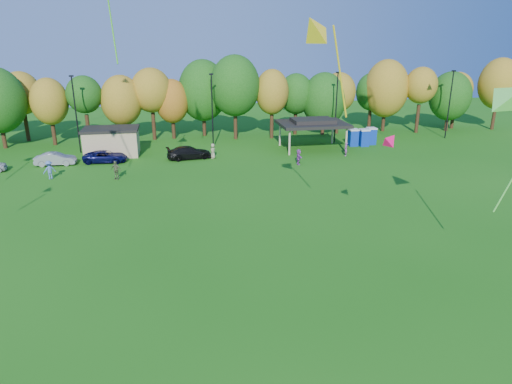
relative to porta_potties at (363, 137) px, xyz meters
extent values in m
plane|color=#19600F|center=(-20.98, -37.77, -1.10)|extent=(160.00, 160.00, 0.00)
cylinder|color=black|center=(-44.74, 6.43, 0.68)|extent=(0.50, 0.50, 3.56)
cylinder|color=black|center=(-43.11, 10.48, 0.80)|extent=(0.50, 0.50, 3.79)
ellipsoid|color=olive|center=(-43.11, 10.48, 5.22)|extent=(4.94, 4.94, 5.58)
cylinder|color=black|center=(-39.00, 7.24, 0.57)|extent=(0.50, 0.50, 3.34)
ellipsoid|color=olive|center=(-39.00, 7.24, 4.47)|extent=(4.61, 4.61, 5.88)
cylinder|color=black|center=(-34.71, 7.08, 0.81)|extent=(0.50, 0.50, 3.82)
ellipsoid|color=#144C0F|center=(-34.71, 7.08, 5.26)|extent=(4.43, 4.43, 4.73)
cylinder|color=black|center=(-30.29, 7.73, 0.53)|extent=(0.50, 0.50, 3.25)
ellipsoid|color=olive|center=(-30.29, 7.73, 4.32)|extent=(5.33, 5.33, 6.53)
cylinder|color=black|center=(-26.44, 8.30, 0.88)|extent=(0.50, 0.50, 3.96)
ellipsoid|color=olive|center=(-26.44, 8.30, 5.51)|extent=(5.31, 5.31, 5.82)
cylinder|color=black|center=(-23.83, 8.57, 0.43)|extent=(0.50, 0.50, 3.05)
ellipsoid|color=#995914|center=(-23.83, 8.57, 3.98)|extent=(4.54, 4.54, 5.87)
cylinder|color=black|center=(-19.57, 9.76, 0.79)|extent=(0.50, 0.50, 3.77)
ellipsoid|color=#144C0F|center=(-19.57, 9.76, 5.19)|extent=(6.69, 6.69, 8.35)
cylinder|color=black|center=(-15.53, 6.77, 1.04)|extent=(0.50, 0.50, 4.28)
ellipsoid|color=#144C0F|center=(-15.53, 6.77, 6.04)|extent=(6.64, 6.64, 8.01)
cylinder|color=black|center=(-10.57, 6.44, 0.78)|extent=(0.50, 0.50, 3.76)
ellipsoid|color=olive|center=(-10.57, 6.44, 5.17)|extent=(4.49, 4.49, 6.02)
cylinder|color=black|center=(-6.70, 8.48, 0.62)|extent=(0.50, 0.50, 3.43)
ellipsoid|color=#144C0F|center=(-6.70, 8.48, 4.62)|extent=(4.77, 4.77, 5.63)
cylinder|color=black|center=(-2.87, 7.63, 0.38)|extent=(0.50, 0.50, 2.95)
ellipsoid|color=#144C0F|center=(-2.87, 7.63, 3.83)|extent=(6.14, 6.14, 7.54)
cylinder|color=black|center=(-0.60, 8.09, 0.66)|extent=(0.50, 0.50, 3.52)
ellipsoid|color=olive|center=(-0.60, 8.09, 4.77)|extent=(4.78, 4.78, 5.53)
cylinder|color=black|center=(5.07, 9.75, 0.60)|extent=(0.50, 0.50, 3.39)
ellipsoid|color=#144C0F|center=(5.07, 9.75, 4.55)|extent=(4.54, 4.54, 5.46)
cylinder|color=black|center=(6.72, 8.47, 0.76)|extent=(0.50, 0.50, 3.72)
ellipsoid|color=olive|center=(6.72, 8.47, 5.10)|extent=(6.32, 6.32, 8.24)
cylinder|color=black|center=(11.00, 6.51, 0.93)|extent=(0.50, 0.50, 4.06)
ellipsoid|color=olive|center=(11.00, 6.51, 5.67)|extent=(4.50, 4.50, 5.13)
cylinder|color=black|center=(16.09, 7.04, 0.43)|extent=(0.50, 0.50, 3.05)
ellipsoid|color=#144C0F|center=(16.09, 7.04, 3.99)|extent=(5.97, 5.97, 7.05)
cylinder|color=black|center=(18.00, 8.59, 0.68)|extent=(0.50, 0.50, 3.55)
ellipsoid|color=olive|center=(18.00, 8.59, 4.83)|extent=(4.60, 4.60, 4.99)
cylinder|color=black|center=(23.52, 6.75, 0.94)|extent=(0.50, 0.50, 4.07)
ellipsoid|color=olive|center=(23.52, 6.75, 5.68)|extent=(5.83, 5.83, 7.42)
cylinder|color=black|center=(-34.98, 2.23, 3.40)|extent=(0.16, 0.16, 9.00)
cube|color=black|center=(-34.98, 2.23, 7.90)|extent=(0.50, 0.25, 0.18)
cylinder|color=black|center=(-18.98, 2.23, 3.40)|extent=(0.16, 0.16, 9.00)
cube|color=black|center=(-18.98, 2.23, 7.90)|extent=(0.50, 0.25, 0.18)
cylinder|color=black|center=(-2.98, 2.23, 3.40)|extent=(0.16, 0.16, 9.00)
cube|color=black|center=(-2.98, 2.23, 7.90)|extent=(0.50, 0.25, 0.18)
cylinder|color=black|center=(13.02, 2.23, 3.40)|extent=(0.16, 0.16, 9.00)
cube|color=black|center=(13.02, 2.23, 7.90)|extent=(0.50, 0.25, 0.18)
cube|color=tan|center=(-30.98, 0.23, 0.40)|extent=(6.00, 4.00, 3.00)
cube|color=black|center=(-30.98, 0.23, 2.03)|extent=(6.30, 4.30, 0.25)
cylinder|color=tan|center=(-10.48, -3.27, 0.40)|extent=(0.24, 0.24, 3.00)
cylinder|color=tan|center=(-3.48, -3.27, 0.40)|extent=(0.24, 0.24, 3.00)
cylinder|color=tan|center=(-10.48, 1.73, 0.40)|extent=(0.24, 0.24, 3.00)
cylinder|color=tan|center=(-3.48, 1.73, 0.40)|extent=(0.24, 0.24, 3.00)
cube|color=black|center=(-6.98, -0.77, 2.05)|extent=(8.20, 6.20, 0.35)
cube|color=black|center=(-6.98, -0.77, 2.45)|extent=(5.00, 3.50, 0.45)
cube|color=#0C32A6|center=(-1.30, -0.03, -0.10)|extent=(1.10, 1.10, 2.00)
cube|color=silver|center=(-1.30, -0.03, 0.99)|extent=(1.15, 1.15, 0.18)
cube|color=#0C32A6|center=(0.00, -0.39, -0.10)|extent=(1.10, 1.10, 2.00)
cube|color=silver|center=(0.00, -0.39, 0.99)|extent=(1.15, 1.15, 0.18)
cube|color=#0C32A6|center=(1.30, 0.42, -0.10)|extent=(1.10, 1.10, 2.00)
cube|color=silver|center=(1.30, 0.42, 0.99)|extent=(1.15, 1.15, 0.18)
imported|color=gray|center=(-36.57, -3.28, -0.40)|extent=(4.23, 1.49, 1.39)
imported|color=#0B0C42|center=(-31.41, -2.98, -0.44)|extent=(4.89, 2.59, 1.31)
imported|color=black|center=(-22.20, -3.03, -0.37)|extent=(5.28, 2.83, 1.46)
imported|color=#5E6B41|center=(-29.52, -9.82, -0.17)|extent=(1.17, 0.90, 1.85)
imported|color=#959166|center=(-19.50, -3.35, -0.23)|extent=(0.59, 0.87, 1.73)
imported|color=purple|center=(-10.54, -7.62, -0.25)|extent=(0.59, 1.60, 1.69)
imported|color=#4D6AA9|center=(-35.92, -8.58, -0.18)|extent=(1.37, 1.21, 1.84)
imported|color=#9C4992|center=(-4.07, -4.82, -0.32)|extent=(0.46, 0.62, 1.55)
cylinder|color=green|center=(-27.50, -19.77, 13.63)|extent=(0.75, 2.43, 6.61)
cone|color=#FA0D5C|center=(-11.02, -29.47, 6.33)|extent=(1.45, 1.35, 1.19)
cone|color=yellow|center=(-16.20, -30.19, 12.53)|extent=(2.61, 2.51, 2.09)
cylinder|color=yellow|center=(-15.01, -31.10, 10.28)|extent=(1.49, 1.17, 4.73)
camera|label=1|loc=(-23.56, -54.24, 12.04)|focal=32.00mm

